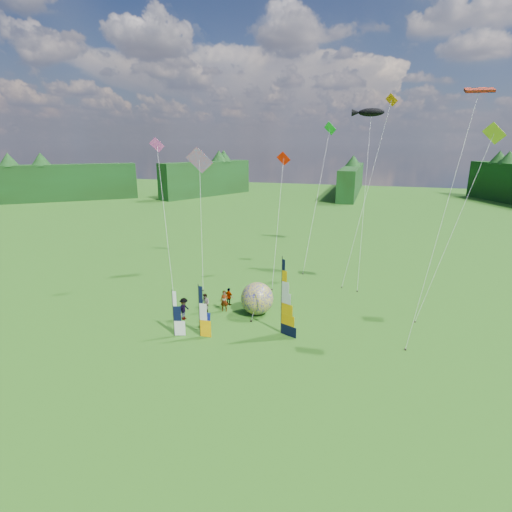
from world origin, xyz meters
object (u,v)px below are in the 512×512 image
(spectator_a, at_px, (224,301))
(camp_chair, at_px, (205,321))
(side_banner_far, at_px, (173,314))
(side_banner_left, at_px, (199,312))
(spectator_b, at_px, (205,303))
(bol_inflatable, at_px, (257,298))
(kite_whale, at_px, (365,187))
(spectator_d, at_px, (229,297))
(feather_banner_main, at_px, (282,297))
(spectator_c, at_px, (184,309))

(spectator_a, height_order, camp_chair, spectator_a)
(side_banner_far, bearing_deg, side_banner_left, -2.95)
(spectator_a, height_order, spectator_b, spectator_a)
(bol_inflatable, relative_size, camp_chair, 2.36)
(side_banner_left, distance_m, camp_chair, 1.90)
(spectator_a, relative_size, kite_whale, 0.10)
(spectator_a, relative_size, spectator_d, 1.15)
(spectator_a, height_order, kite_whale, kite_whale)
(spectator_d, relative_size, camp_chair, 1.38)
(spectator_a, bearing_deg, side_banner_far, -120.51)
(feather_banner_main, height_order, spectator_d, feather_banner_main)
(feather_banner_main, distance_m, side_banner_far, 7.70)
(side_banner_left, height_order, spectator_d, side_banner_left)
(side_banner_far, distance_m, spectator_c, 2.85)
(side_banner_left, relative_size, bol_inflatable, 1.46)
(bol_inflatable, distance_m, kite_whale, 16.82)
(camp_chair, distance_m, kite_whale, 21.26)
(camp_chair, height_order, kite_whale, kite_whale)
(spectator_d, bearing_deg, side_banner_left, 110.02)
(bol_inflatable, bearing_deg, spectator_c, -152.40)
(side_banner_far, distance_m, camp_chair, 2.65)
(feather_banner_main, height_order, side_banner_far, feather_banner_main)
(spectator_a, bearing_deg, side_banner_left, -101.08)
(side_banner_far, bearing_deg, spectator_b, 66.91)
(spectator_c, bearing_deg, feather_banner_main, -83.85)
(bol_inflatable, xyz_separation_m, spectator_a, (-2.69, -0.28, -0.43))
(side_banner_left, height_order, spectator_b, side_banner_left)
(spectator_b, distance_m, kite_whale, 19.83)
(bol_inflatable, distance_m, spectator_b, 4.21)
(side_banner_left, relative_size, spectator_a, 2.16)
(spectator_a, bearing_deg, spectator_b, -163.63)
(side_banner_far, distance_m, spectator_a, 5.44)
(spectator_b, xyz_separation_m, camp_chair, (1.13, -2.58, -0.24))
(feather_banner_main, relative_size, side_banner_left, 1.47)
(feather_banner_main, xyz_separation_m, spectator_d, (-5.40, 3.74, -2.03))
(side_banner_left, xyz_separation_m, spectator_a, (0.06, 4.61, -1.02))
(spectator_a, relative_size, spectator_b, 1.11)
(bol_inflatable, distance_m, spectator_c, 5.77)
(feather_banner_main, distance_m, spectator_d, 6.87)
(spectator_d, xyz_separation_m, camp_chair, (-0.17, -4.53, -0.21))
(side_banner_far, bearing_deg, spectator_c, 85.00)
(spectator_b, distance_m, spectator_d, 2.34)
(spectator_c, distance_m, spectator_d, 4.33)
(spectator_d, bearing_deg, side_banner_far, 94.10)
(kite_whale, bearing_deg, spectator_c, -152.16)
(spectator_b, bearing_deg, spectator_c, -86.33)
(feather_banner_main, xyz_separation_m, bol_inflatable, (-2.63, 2.77, -1.49))
(bol_inflatable, relative_size, spectator_a, 1.49)
(feather_banner_main, relative_size, spectator_d, 3.67)
(spectator_a, xyz_separation_m, spectator_c, (-2.41, -2.38, 0.00))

